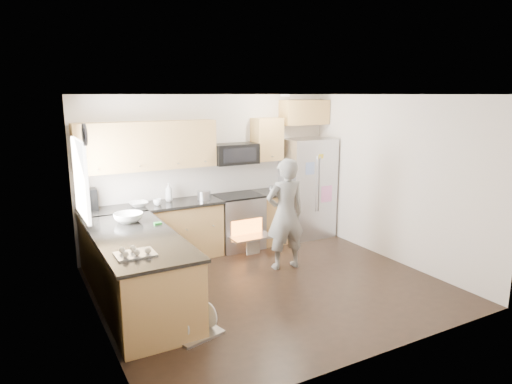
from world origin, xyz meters
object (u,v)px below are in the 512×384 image
refrigerator (306,188)px  person (285,214)px  stove_range (238,209)px  dish_rack (196,327)px

refrigerator → person: 1.72m
person → stove_range: bearing=-74.7°
refrigerator → dish_rack: size_ratio=3.04×
person → dish_rack: person is taller
person → refrigerator: bearing=-129.5°
dish_rack → stove_range: bearing=54.3°
stove_range → refrigerator: 1.44m
refrigerator → stove_range: bearing=-178.2°
stove_range → refrigerator: (1.42, 0.01, 0.23)m
stove_range → dish_rack: stove_range is taller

